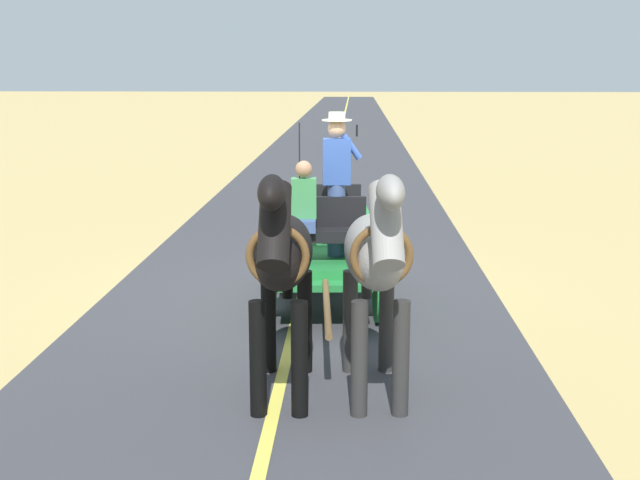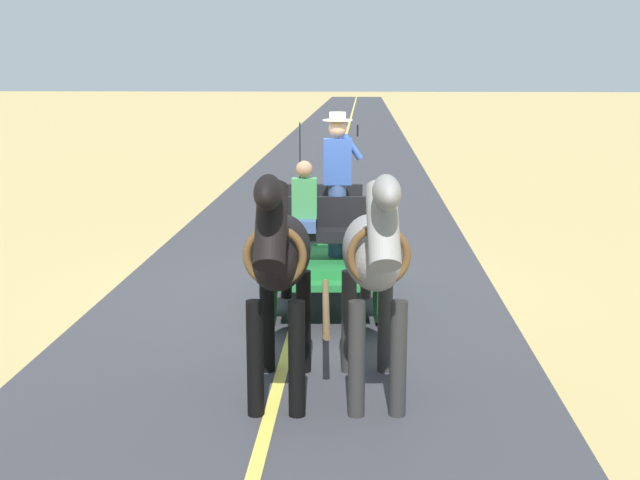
# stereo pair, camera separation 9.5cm
# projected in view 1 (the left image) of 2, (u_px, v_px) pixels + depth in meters

# --- Properties ---
(ground_plane) EXTENTS (200.00, 200.00, 0.00)m
(ground_plane) POSITION_uv_depth(u_px,v_px,m) (301.00, 296.00, 11.14)
(ground_plane) COLOR tan
(road_surface) EXTENTS (5.32, 160.00, 0.01)m
(road_surface) POSITION_uv_depth(u_px,v_px,m) (301.00, 296.00, 11.13)
(road_surface) COLOR #38383D
(road_surface) RESTS_ON ground
(road_centre_stripe) EXTENTS (0.12, 160.00, 0.00)m
(road_centre_stripe) POSITION_uv_depth(u_px,v_px,m) (301.00, 296.00, 11.13)
(road_centre_stripe) COLOR #DBCC4C
(road_centre_stripe) RESTS_ON road_surface
(horse_drawn_carriage) EXTENTS (1.53, 4.51, 2.50)m
(horse_drawn_carriage) POSITION_uv_depth(u_px,v_px,m) (324.00, 244.00, 10.53)
(horse_drawn_carriage) COLOR #1E7233
(horse_drawn_carriage) RESTS_ON ground
(horse_near_side) EXTENTS (0.68, 2.14, 2.21)m
(horse_near_side) POSITION_uv_depth(u_px,v_px,m) (376.00, 259.00, 7.47)
(horse_near_side) COLOR gray
(horse_near_side) RESTS_ON ground
(horse_off_side) EXTENTS (0.59, 2.13, 2.21)m
(horse_off_side) POSITION_uv_depth(u_px,v_px,m) (281.00, 259.00, 7.46)
(horse_off_side) COLOR black
(horse_off_side) RESTS_ON ground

